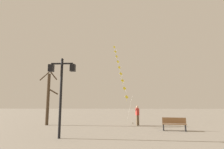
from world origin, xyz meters
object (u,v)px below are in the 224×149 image
object	(u,v)px
twin_lantern_lamp_post	(61,81)
bare_tree	(48,97)
park_bench	(174,124)
kite_flyer	(137,115)
kite_train	(120,72)

from	to	relation	value
twin_lantern_lamp_post	bare_tree	world-z (taller)	bare_tree
bare_tree	park_bench	bearing A→B (deg)	-17.75
bare_tree	kite_flyer	bearing A→B (deg)	1.26
twin_lantern_lamp_post	kite_flyer	xyz separation A→B (m)	(4.68, 6.99, -2.15)
kite_flyer	bare_tree	world-z (taller)	bare_tree
kite_train	bare_tree	bearing A→B (deg)	-133.35
twin_lantern_lamp_post	kite_train	size ratio (longest dim) A/B	0.40
twin_lantern_lamp_post	kite_flyer	world-z (taller)	twin_lantern_lamp_post
twin_lantern_lamp_post	park_bench	distance (m)	8.21
kite_flyer	park_bench	xyz separation A→B (m)	(2.27, -3.48, -0.45)
bare_tree	twin_lantern_lamp_post	bearing A→B (deg)	-63.71
park_bench	kite_flyer	bearing A→B (deg)	135.85
bare_tree	kite_train	bearing A→B (deg)	46.65
twin_lantern_lamp_post	bare_tree	distance (m)	7.61
kite_train	bare_tree	world-z (taller)	kite_train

